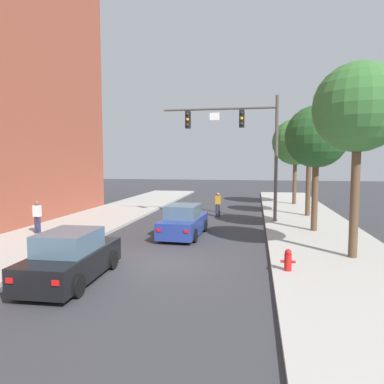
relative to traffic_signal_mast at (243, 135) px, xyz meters
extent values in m
plane|color=#38383D|center=(-2.60, -9.48, -5.36)|extent=(120.00, 120.00, 0.00)
cube|color=#B2AFA8|center=(-9.10, -9.48, -5.29)|extent=(5.00, 60.00, 0.15)
cube|color=#B2AFA8|center=(3.90, -9.48, -5.29)|extent=(5.00, 60.00, 0.15)
cylinder|color=#514C47|center=(2.00, 0.01, -1.46)|extent=(0.20, 0.20, 7.50)
cylinder|color=#514C47|center=(-1.46, 0.01, 1.59)|extent=(6.91, 0.14, 0.14)
cube|color=black|center=(-0.08, 0.01, 0.96)|extent=(0.32, 0.28, 1.05)
sphere|color=#2D2823|center=(-0.08, -0.14, 1.29)|extent=(0.18, 0.18, 0.18)
sphere|color=yellow|center=(-0.08, -0.14, 0.96)|extent=(0.18, 0.18, 0.18)
sphere|color=#2D2823|center=(-0.08, -0.14, 0.63)|extent=(0.18, 0.18, 0.18)
cube|color=black|center=(-3.39, 0.01, 0.96)|extent=(0.32, 0.28, 1.05)
sphere|color=#2D2823|center=(-3.39, -0.14, 1.29)|extent=(0.18, 0.18, 0.18)
sphere|color=yellow|center=(-3.39, -0.14, 0.96)|extent=(0.18, 0.18, 0.18)
sphere|color=#2D2823|center=(-3.39, -0.14, 0.63)|extent=(0.18, 0.18, 0.18)
cube|color=white|center=(-1.74, -0.01, 1.14)|extent=(0.60, 0.03, 0.44)
cube|color=navy|center=(-2.71, -4.64, -4.80)|extent=(1.87, 4.27, 0.80)
cube|color=slate|center=(-2.71, -4.79, -4.08)|extent=(1.58, 2.06, 0.64)
cylinder|color=black|center=(-3.46, -3.31, -5.04)|extent=(0.25, 0.65, 0.64)
cylinder|color=black|center=(-1.85, -3.37, -5.04)|extent=(0.25, 0.65, 0.64)
cylinder|color=black|center=(-3.57, -5.91, -5.04)|extent=(0.25, 0.65, 0.64)
cylinder|color=black|center=(-1.95, -5.98, -5.04)|extent=(0.25, 0.65, 0.64)
cube|color=red|center=(-3.43, -6.73, -4.68)|extent=(0.20, 0.05, 0.14)
cube|color=red|center=(-2.16, -6.79, -4.68)|extent=(0.20, 0.05, 0.14)
cube|color=black|center=(-4.83, -11.79, -4.80)|extent=(1.85, 4.26, 0.80)
cube|color=slate|center=(-4.82, -11.94, -4.08)|extent=(1.57, 2.05, 0.64)
cylinder|color=black|center=(-5.68, -10.52, -5.04)|extent=(0.24, 0.65, 0.64)
cylinder|color=black|center=(-4.06, -10.46, -5.04)|extent=(0.24, 0.65, 0.64)
cylinder|color=black|center=(-5.59, -13.12, -5.04)|extent=(0.24, 0.65, 0.64)
cylinder|color=black|center=(-3.97, -13.06, -5.04)|extent=(0.24, 0.65, 0.64)
cube|color=red|center=(-5.39, -13.93, -4.68)|extent=(0.20, 0.05, 0.14)
cube|color=red|center=(-4.11, -13.89, -4.68)|extent=(0.20, 0.05, 0.14)
cylinder|color=#232847|center=(-9.99, -6.04, -4.79)|extent=(0.14, 0.14, 0.85)
cylinder|color=#232847|center=(-9.81, -6.04, -4.79)|extent=(0.14, 0.14, 0.85)
cube|color=silver|center=(-9.90, -6.04, -4.08)|extent=(0.36, 0.22, 0.56)
sphere|color=brown|center=(-9.90, -6.04, -3.68)|extent=(0.22, 0.22, 0.22)
cylinder|color=#232847|center=(-1.79, 1.92, -4.94)|extent=(0.14, 0.14, 0.85)
cylinder|color=#232847|center=(-1.61, 1.92, -4.94)|extent=(0.14, 0.14, 0.85)
cube|color=orange|center=(-1.70, 1.92, -4.23)|extent=(0.36, 0.22, 0.56)
sphere|color=#9E7051|center=(-1.70, 1.92, -3.83)|extent=(0.22, 0.22, 0.22)
cylinder|color=red|center=(1.91, -10.04, -4.94)|extent=(0.24, 0.24, 0.55)
sphere|color=red|center=(1.91, -10.04, -4.60)|extent=(0.22, 0.22, 0.22)
cylinder|color=red|center=(1.73, -10.04, -4.91)|extent=(0.12, 0.09, 0.09)
cylinder|color=red|center=(2.09, -10.04, -4.91)|extent=(0.12, 0.09, 0.09)
cylinder|color=brown|center=(4.45, -7.90, -3.05)|extent=(0.32, 0.32, 4.33)
sphere|color=#387033|center=(4.45, -7.90, 0.34)|extent=(3.25, 3.25, 3.25)
cylinder|color=brown|center=(3.84, -2.76, -3.38)|extent=(0.32, 0.32, 3.67)
sphere|color=#235123|center=(3.84, -2.76, -0.35)|extent=(3.18, 3.18, 3.18)
cylinder|color=brown|center=(4.25, 2.55, -3.16)|extent=(0.32, 0.32, 4.11)
sphere|color=#387033|center=(4.25, 2.55, -0.05)|extent=(2.81, 2.81, 2.81)
cylinder|color=brown|center=(4.04, 9.10, -3.32)|extent=(0.32, 0.32, 3.79)
sphere|color=#387033|center=(4.04, 9.10, 0.03)|extent=(3.88, 3.88, 3.88)
camera|label=1|loc=(0.83, -21.78, -1.63)|focal=32.98mm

